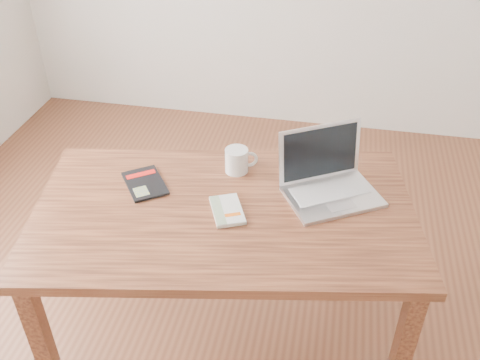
% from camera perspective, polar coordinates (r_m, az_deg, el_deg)
% --- Properties ---
extents(room, '(4.04, 4.04, 2.70)m').
position_cam_1_polar(room, '(1.78, -1.87, 13.53)').
color(room, '#59311E').
rests_on(room, ground).
extents(desk, '(1.57, 1.07, 0.75)m').
position_cam_1_polar(desk, '(2.09, -1.67, -5.00)').
color(desk, '#562C19').
rests_on(desk, ground).
extents(white_guidebook, '(0.17, 0.21, 0.02)m').
position_cam_1_polar(white_guidebook, '(2.02, -1.38, -3.25)').
color(white_guidebook, silver).
rests_on(white_guidebook, desk).
extents(black_guidebook, '(0.24, 0.26, 0.01)m').
position_cam_1_polar(black_guidebook, '(2.19, -10.11, -0.34)').
color(black_guidebook, black).
rests_on(black_guidebook, desk).
extents(laptop, '(0.44, 0.42, 0.25)m').
position_cam_1_polar(laptop, '(2.12, 9.38, -0.04)').
color(laptop, silver).
rests_on(laptop, desk).
extents(coffee_mug, '(0.14, 0.10, 0.10)m').
position_cam_1_polar(coffee_mug, '(2.21, -0.28, 2.15)').
color(coffee_mug, white).
rests_on(coffee_mug, desk).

